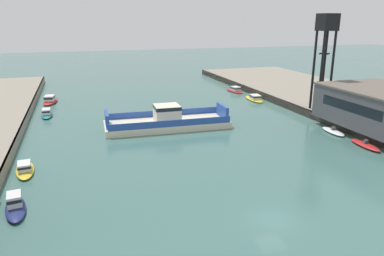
# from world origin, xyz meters

# --- Properties ---
(ground_plane) EXTENTS (400.00, 400.00, 0.00)m
(ground_plane) POSITION_xyz_m (0.00, 0.00, 0.00)
(ground_plane) COLOR #3D6660
(chain_ferry) EXTENTS (21.23, 8.04, 3.90)m
(chain_ferry) POSITION_xyz_m (-1.86, 32.04, 1.16)
(chain_ferry) COLOR beige
(chain_ferry) RESTS_ON ground
(moored_boat_near_left) EXTENTS (3.32, 7.90, 1.30)m
(moored_boat_near_left) POSITION_xyz_m (22.62, 47.31, 0.49)
(moored_boat_near_left) COLOR yellow
(moored_boat_near_left) RESTS_ON ground
(moored_boat_near_right) EXTENTS (2.25, 6.98, 1.47)m
(moored_boat_near_right) POSITION_xyz_m (-21.93, 46.63, 0.55)
(moored_boat_near_right) COLOR #237075
(moored_boat_near_right) RESTS_ON ground
(moored_boat_mid_left) EXTENTS (2.71, 6.60, 1.33)m
(moored_boat_mid_left) POSITION_xyz_m (-22.89, 18.85, 0.49)
(moored_boat_mid_left) COLOR yellow
(moored_boat_mid_left) RESTS_ON ground
(moored_boat_mid_right) EXTENTS (3.80, 8.18, 1.72)m
(moored_boat_mid_right) POSITION_xyz_m (-21.88, 58.67, 0.64)
(moored_boat_mid_right) COLOR red
(moored_boat_mid_right) RESTS_ON ground
(moored_boat_far_left) EXTENTS (2.02, 5.33, 1.03)m
(moored_boat_far_left) POSITION_xyz_m (23.03, 20.62, 0.28)
(moored_boat_far_left) COLOR white
(moored_boat_far_left) RESTS_ON ground
(moored_boat_far_right) EXTENTS (3.15, 6.98, 1.41)m
(moored_boat_far_right) POSITION_xyz_m (22.50, 57.82, 0.53)
(moored_boat_far_right) COLOR red
(moored_boat_far_right) RESTS_ON ground
(moored_boat_upstream_a) EXTENTS (2.03, 5.90, 1.06)m
(moored_boat_upstream_a) POSITION_xyz_m (23.01, 13.58, 0.29)
(moored_boat_upstream_a) COLOR red
(moored_boat_upstream_a) RESTS_ON ground
(moored_boat_upstream_b) EXTENTS (2.57, 5.89, 1.65)m
(moored_boat_upstream_b) POSITION_xyz_m (-22.70, 9.11, 0.61)
(moored_boat_upstream_b) COLOR navy
(moored_boat_upstream_b) RESTS_ON ground
(warehouse_shed) EXTENTS (13.65, 18.60, 5.82)m
(warehouse_shed) POSITION_xyz_m (29.97, 17.85, 4.43)
(warehouse_shed) COLOR #4C4C51
(warehouse_shed) RESTS_ON quay_right
(crane_tower) EXTENTS (2.96, 2.96, 17.25)m
(crane_tower) POSITION_xyz_m (27.14, 30.15, 14.66)
(crane_tower) COLOR black
(crane_tower) RESTS_ON quay_right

